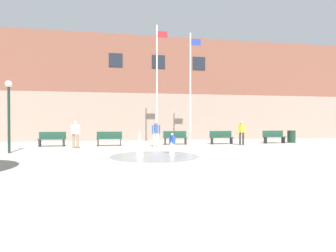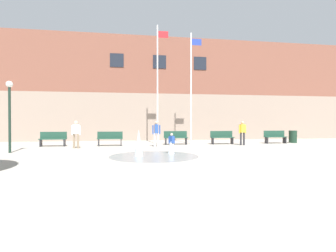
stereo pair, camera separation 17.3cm
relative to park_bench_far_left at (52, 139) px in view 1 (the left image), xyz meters
name	(u,v)px [view 1 (the left image)]	position (x,y,z in m)	size (l,w,h in m)	color
ground_plane	(241,181)	(7.29, -11.05, -0.48)	(100.00, 100.00, 0.00)	#9E998E
library_building	(154,92)	(7.29, 7.46, 3.88)	(36.00, 6.05, 8.72)	gray
splash_fountain	(151,148)	(5.60, -5.56, -0.13)	(3.94, 3.94, 1.17)	gray
park_bench_far_left	(52,139)	(0.00, 0.00, 0.00)	(1.60, 0.44, 0.91)	#28282D
park_bench_under_left_flagpole	(109,138)	(3.50, -0.16, 0.00)	(1.60, 0.44, 0.91)	#28282D
park_bench_center	(175,137)	(7.85, 0.13, 0.00)	(1.60, 0.44, 0.91)	#28282D
park_bench_under_right_flagpole	(221,137)	(11.08, -0.03, 0.00)	(1.60, 0.44, 0.91)	#28282D
park_bench_near_trashcan	(274,137)	(15.08, -0.01, 0.00)	(1.60, 0.44, 0.91)	#28282D
adult_in_red	(156,132)	(6.36, -1.26, 0.45)	(0.50, 0.34, 1.59)	silver
teen_by_trashcan	(242,131)	(12.11, -1.03, 0.45)	(0.50, 0.29, 1.59)	#28282D
child_in_fountain	(172,142)	(6.67, -4.96, 0.10)	(0.31, 0.24, 0.99)	silver
adult_near_bench	(76,132)	(1.67, -1.57, 0.45)	(0.50, 0.39, 1.59)	#89755B
flagpole_left	(157,81)	(6.68, 0.56, 3.85)	(0.80, 0.10, 8.17)	silver
flagpole_right	(191,85)	(9.05, 0.56, 3.65)	(0.80, 0.10, 7.77)	silver
lamp_post_left_lane	(9,105)	(-1.13, -3.37, 1.86)	(0.32, 0.32, 3.53)	#192D23
trash_can	(291,137)	(16.68, 0.29, -0.03)	(0.56, 0.56, 0.90)	#193323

